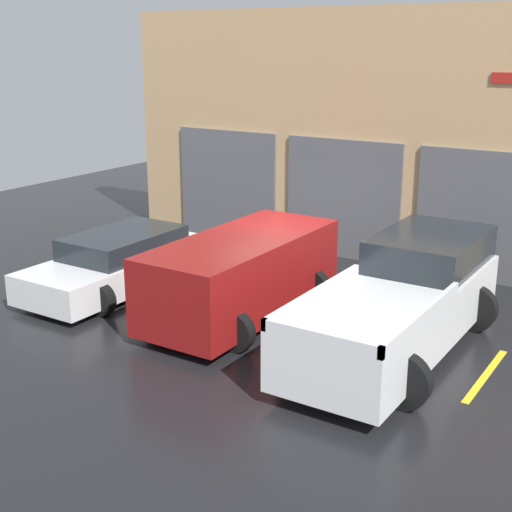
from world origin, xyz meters
name	(u,v)px	position (x,y,z in m)	size (l,w,h in m)	color
ground_plane	(287,292)	(0.00, 0.00, 0.00)	(28.00, 28.00, 0.00)	black
shophouse_building	(358,139)	(-0.01, 3.29, 2.88)	(12.86, 0.68, 5.89)	tan
pickup_truck	(403,302)	(3.12, -1.43, 0.85)	(2.49, 5.58, 1.78)	white
sedan_white	(122,262)	(-3.12, -1.68, 0.58)	(2.20, 4.58, 1.22)	white
sedan_side	(242,274)	(0.00, -1.71, 0.86)	(2.30, 4.47, 1.58)	maroon
parking_stripe_far_left	(71,275)	(-4.68, -1.71, 0.00)	(0.12, 2.20, 0.01)	gold
parking_stripe_left	(179,301)	(-1.56, -1.71, 0.00)	(0.12, 2.20, 0.01)	gold
parking_stripe_centre	(313,334)	(1.56, -1.71, 0.00)	(0.12, 2.20, 0.01)	gold
parking_stripe_right	(486,375)	(4.68, -1.71, 0.00)	(0.12, 2.20, 0.01)	gold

